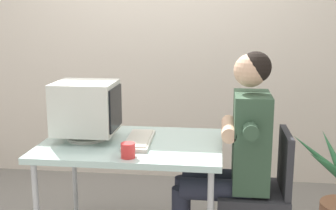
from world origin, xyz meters
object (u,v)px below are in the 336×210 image
crt_monitor (86,108)px  person_seated (234,149)px  office_chair (262,186)px  desk_mug (128,150)px  keyboard (139,140)px  desk (132,150)px

crt_monitor → person_seated: 0.98m
office_chair → desk_mug: size_ratio=9.09×
crt_monitor → person_seated: bearing=-0.4°
crt_monitor → keyboard: size_ratio=0.88×
crt_monitor → desk_mug: 0.50m
crt_monitor → office_chair: bearing=-0.3°
crt_monitor → desk_mug: bearing=-43.5°
keyboard → person_seated: person_seated is taller
keyboard → crt_monitor: bearing=175.5°
person_seated → desk_mug: bearing=-152.2°
desk → crt_monitor: size_ratio=2.92×
crt_monitor → keyboard: crt_monitor is taller
desk_mug → office_chair: bearing=22.0°
desk → person_seated: 0.65m
desk → person_seated: person_seated is taller
crt_monitor → office_chair: crt_monitor is taller
desk_mug → crt_monitor: bearing=136.5°
keyboard → office_chair: size_ratio=0.53×
keyboard → person_seated: (0.60, 0.02, -0.04)m
desk_mug → desk: bearing=97.8°
crt_monitor → keyboard: bearing=-4.5°
desk → keyboard: (0.05, -0.00, 0.07)m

